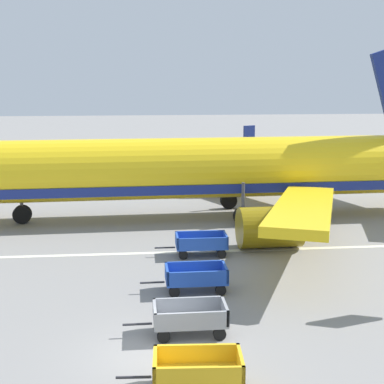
% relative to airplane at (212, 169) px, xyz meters
% --- Properties ---
extents(ground_plane, '(220.00, 220.00, 0.00)m').
position_rel_airplane_xyz_m(ground_plane, '(-4.05, -17.45, -3.05)').
color(ground_plane, gray).
extents(apron_stripe, '(120.00, 0.36, 0.01)m').
position_rel_airplane_xyz_m(apron_stripe, '(-4.05, -6.95, -3.05)').
color(apron_stripe, silver).
rests_on(apron_stripe, ground).
extents(airplane, '(37.60, 30.28, 11.34)m').
position_rel_airplane_xyz_m(airplane, '(0.00, 0.00, 0.00)').
color(airplane, yellow).
rests_on(airplane, ground).
extents(baggage_cart_second_in_row, '(3.59, 1.54, 1.07)m').
position_rel_airplane_xyz_m(baggage_cart_second_in_row, '(-2.97, -19.64, -2.45)').
color(baggage_cart_second_in_row, gold).
rests_on(baggage_cart_second_in_row, ground).
extents(baggage_cart_third_in_row, '(3.56, 1.42, 1.07)m').
position_rel_airplane_xyz_m(baggage_cart_third_in_row, '(-2.86, -16.08, -2.45)').
color(baggage_cart_third_in_row, gray).
rests_on(baggage_cart_third_in_row, ground).
extents(baggage_cart_fourth_in_row, '(3.56, 1.43, 1.07)m').
position_rel_airplane_xyz_m(baggage_cart_fourth_in_row, '(-2.26, -12.19, -2.45)').
color(baggage_cart_fourth_in_row, '#234CB2').
rests_on(baggage_cart_fourth_in_row, ground).
extents(baggage_cart_far_end, '(3.55, 1.40, 1.07)m').
position_rel_airplane_xyz_m(baggage_cart_far_end, '(-1.52, -7.50, -2.45)').
color(baggage_cart_far_end, '#234CB2').
rests_on(baggage_cart_far_end, ground).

